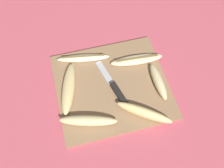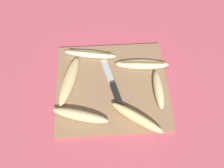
{
  "view_description": "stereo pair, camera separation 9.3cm",
  "coord_description": "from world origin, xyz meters",
  "px_view_note": "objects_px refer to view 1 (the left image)",
  "views": [
    {
      "loc": [
        -0.12,
        -0.46,
        0.83
      ],
      "look_at": [
        0.0,
        0.0,
        0.02
      ],
      "focal_mm": 42.0,
      "sensor_mm": 36.0,
      "label": 1
    },
    {
      "loc": [
        -0.03,
        -0.47,
        0.83
      ],
      "look_at": [
        0.0,
        0.0,
        0.02
      ],
      "focal_mm": 42.0,
      "sensor_mm": 36.0,
      "label": 2
    }
  ],
  "objects_px": {
    "banana_bright_far": "(83,58)",
    "banana_spotted_left": "(68,88)",
    "banana_cream_curved": "(137,60)",
    "banana_soft_right": "(158,81)",
    "knife": "(116,90)",
    "banana_mellow_near": "(88,121)",
    "banana_golden_short": "(144,112)"
  },
  "relations": [
    {
      "from": "banana_bright_far",
      "to": "banana_golden_short",
      "type": "xyz_separation_m",
      "value": [
        0.15,
        -0.28,
        0.01
      ]
    },
    {
      "from": "banana_cream_curved",
      "to": "knife",
      "type": "bearing_deg",
      "value": -135.78
    },
    {
      "from": "banana_spotted_left",
      "to": "banana_golden_short",
      "type": "xyz_separation_m",
      "value": [
        0.23,
        -0.16,
        0.0
      ]
    },
    {
      "from": "banana_cream_curved",
      "to": "banana_soft_right",
      "type": "relative_size",
      "value": 1.33
    },
    {
      "from": "banana_soft_right",
      "to": "banana_spotted_left",
      "type": "bearing_deg",
      "value": 170.11
    },
    {
      "from": "knife",
      "to": "banana_cream_curved",
      "type": "height_order",
      "value": "banana_cream_curved"
    },
    {
      "from": "banana_soft_right",
      "to": "banana_mellow_near",
      "type": "bearing_deg",
      "value": -163.14
    },
    {
      "from": "banana_mellow_near",
      "to": "banana_spotted_left",
      "type": "distance_m",
      "value": 0.14
    },
    {
      "from": "banana_cream_curved",
      "to": "banana_soft_right",
      "type": "distance_m",
      "value": 0.12
    },
    {
      "from": "banana_bright_far",
      "to": "banana_soft_right",
      "type": "distance_m",
      "value": 0.29
    },
    {
      "from": "knife",
      "to": "banana_soft_right",
      "type": "relative_size",
      "value": 1.39
    },
    {
      "from": "knife",
      "to": "banana_cream_curved",
      "type": "xyz_separation_m",
      "value": [
        0.11,
        0.11,
        0.0
      ]
    },
    {
      "from": "banana_bright_far",
      "to": "banana_spotted_left",
      "type": "bearing_deg",
      "value": -123.24
    },
    {
      "from": "banana_cream_curved",
      "to": "banana_spotted_left",
      "type": "relative_size",
      "value": 0.97
    },
    {
      "from": "knife",
      "to": "banana_mellow_near",
      "type": "distance_m",
      "value": 0.15
    },
    {
      "from": "banana_spotted_left",
      "to": "banana_golden_short",
      "type": "distance_m",
      "value": 0.28
    },
    {
      "from": "banana_mellow_near",
      "to": "banana_soft_right",
      "type": "height_order",
      "value": "banana_mellow_near"
    },
    {
      "from": "banana_spotted_left",
      "to": "banana_golden_short",
      "type": "bearing_deg",
      "value": -34.79
    },
    {
      "from": "banana_mellow_near",
      "to": "knife",
      "type": "bearing_deg",
      "value": 37.18
    },
    {
      "from": "banana_mellow_near",
      "to": "banana_bright_far",
      "type": "bearing_deg",
      "value": 81.98
    },
    {
      "from": "banana_spotted_left",
      "to": "banana_soft_right",
      "type": "bearing_deg",
      "value": -9.89
    },
    {
      "from": "banana_cream_curved",
      "to": "banana_spotted_left",
      "type": "bearing_deg",
      "value": -167.65
    },
    {
      "from": "banana_mellow_near",
      "to": "banana_golden_short",
      "type": "height_order",
      "value": "banana_golden_short"
    },
    {
      "from": "banana_spotted_left",
      "to": "banana_soft_right",
      "type": "relative_size",
      "value": 1.38
    },
    {
      "from": "knife",
      "to": "banana_soft_right",
      "type": "distance_m",
      "value": 0.15
    },
    {
      "from": "banana_cream_curved",
      "to": "banana_bright_far",
      "type": "bearing_deg",
      "value": 163.02
    },
    {
      "from": "banana_spotted_left",
      "to": "banana_soft_right",
      "type": "height_order",
      "value": "banana_soft_right"
    },
    {
      "from": "knife",
      "to": "banana_golden_short",
      "type": "xyz_separation_m",
      "value": [
        0.07,
        -0.11,
        0.01
      ]
    },
    {
      "from": "banana_spotted_left",
      "to": "banana_golden_short",
      "type": "relative_size",
      "value": 1.19
    },
    {
      "from": "banana_mellow_near",
      "to": "banana_bright_far",
      "type": "relative_size",
      "value": 0.96
    },
    {
      "from": "banana_cream_curved",
      "to": "banana_mellow_near",
      "type": "relative_size",
      "value": 1.04
    },
    {
      "from": "banana_golden_short",
      "to": "banana_mellow_near",
      "type": "bearing_deg",
      "value": 173.82
    }
  ]
}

